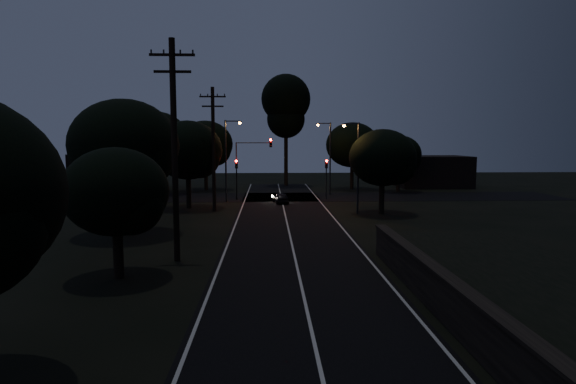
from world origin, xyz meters
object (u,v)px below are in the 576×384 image
utility_pole_mid (174,147)px  car (281,198)px  tall_pine (286,106)px  signal_mast (253,157)px  streetlight_c (356,161)px  streetlight_b (328,153)px  signal_left (237,172)px  streetlight_a (228,155)px  utility_pole_far (213,147)px  signal_right (326,172)px

utility_pole_mid → car: size_ratio=3.65×
tall_pine → signal_mast: size_ratio=2.35×
tall_pine → streetlight_c: tall_pine is taller
streetlight_b → streetlight_c: 14.01m
signal_left → streetlight_a: bearing=-109.6°
utility_pole_far → signal_right: (10.60, 7.99, -2.65)m
utility_pole_far → streetlight_a: 6.10m
streetlight_c → streetlight_b: bearing=92.1°
utility_pole_mid → signal_mast: (3.09, 24.99, -1.40)m
signal_mast → streetlight_a: (-2.39, -1.99, 0.30)m
signal_right → streetlight_c: bearing=-83.0°
signal_mast → car: bearing=-46.8°
car → signal_left: bearing=-42.3°
streetlight_a → car: bearing=-10.4°
streetlight_b → streetlight_c: size_ratio=1.07×
streetlight_c → streetlight_a: bearing=144.3°
streetlight_a → signal_mast: bearing=39.8°
utility_pole_far → signal_left: size_ratio=2.56×
signal_left → streetlight_b: 10.84m
utility_pole_far → signal_mast: 8.64m
streetlight_c → utility_pole_far: bearing=170.4°
signal_mast → streetlight_c: (8.74, -9.99, 0.01)m
utility_pole_mid → streetlight_b: utility_pole_mid is taller
utility_pole_mid → car: 23.41m
streetlight_b → car: (-5.46, -6.95, -4.12)m
signal_right → streetlight_b: bearing=80.0°
utility_pole_far → streetlight_a: size_ratio=1.31×
utility_pole_mid → utility_pole_far: 17.00m
utility_pole_mid → streetlight_c: (11.83, 15.00, -1.39)m
utility_pole_mid → signal_left: utility_pole_mid is taller
streetlight_b → car: bearing=-128.2°
streetlight_a → tall_pine: bearing=69.6°
tall_pine → streetlight_c: 26.22m
signal_right → streetlight_a: 10.26m
streetlight_c → signal_mast: bearing=131.2°
streetlight_c → signal_left: bearing=136.2°
streetlight_a → car: 6.67m
tall_pine → streetlight_b: 13.23m
signal_right → signal_mast: (-7.51, 0.00, 1.50)m
utility_pole_far → signal_right: bearing=37.0°
tall_pine → signal_right: size_ratio=3.58×
signal_left → signal_mast: 2.26m
streetlight_b → signal_left: bearing=-158.0°
tall_pine → signal_mast: tall_pine is taller
utility_pole_mid → streetlight_b: size_ratio=1.38×
signal_left → streetlight_c: (10.43, -9.99, 1.51)m
signal_left → streetlight_c: bearing=-43.8°
streetlight_c → car: (-5.99, 7.05, -3.84)m
tall_pine → streetlight_a: (-6.31, -17.00, -5.96)m
streetlight_a → streetlight_b: bearing=29.5°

